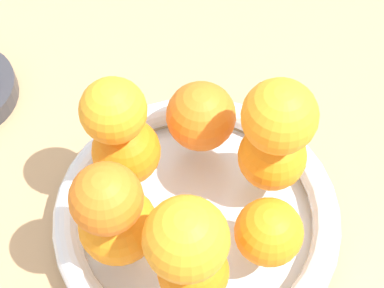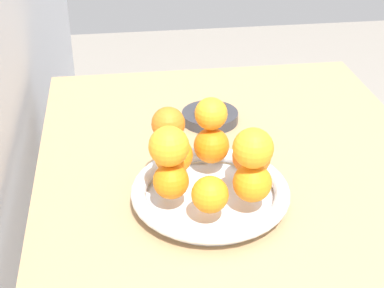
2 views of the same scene
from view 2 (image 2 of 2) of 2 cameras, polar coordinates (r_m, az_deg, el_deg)
name	(u,v)px [view 2 (image 2 of 2)]	position (r m, az deg, el deg)	size (l,w,h in m)	color
dining_table	(246,227)	(1.11, 5.22, -8.03)	(1.10, 0.76, 0.74)	tan
fruit_bowl	(210,194)	(1.00, 1.78, -4.84)	(0.27, 0.27, 0.04)	silver
candy_dish	(210,117)	(1.26, 1.75, 2.65)	(0.12, 0.12, 0.02)	#333338
orange_0	(173,155)	(1.00, -1.82, -1.08)	(0.07, 0.07, 0.07)	orange
orange_1	(171,181)	(0.94, -2.05, -3.61)	(0.06, 0.06, 0.06)	orange
orange_2	(210,195)	(0.91, 1.75, -4.93)	(0.06, 0.06, 0.06)	orange
orange_3	(252,183)	(0.94, 5.86, -3.76)	(0.06, 0.06, 0.06)	orange
orange_4	(250,157)	(1.00, 5.69, -1.22)	(0.07, 0.07, 0.07)	orange
orange_5	(211,146)	(1.03, 1.90, -0.15)	(0.06, 0.06, 0.06)	orange
orange_6	(253,148)	(0.91, 5.95, -0.40)	(0.06, 0.06, 0.06)	orange
orange_7	(168,124)	(0.97, -2.32, 1.99)	(0.06, 0.06, 0.06)	orange
orange_8	(211,114)	(1.01, 1.86, 2.95)	(0.06, 0.06, 0.06)	orange
orange_9	(169,146)	(0.91, -2.25, -0.22)	(0.06, 0.06, 0.06)	orange
candy_ball_0	(213,104)	(1.27, 2.02, 3.88)	(0.02, 0.02, 0.02)	#8C4C99
candy_ball_1	(210,106)	(1.27, 1.80, 3.70)	(0.02, 0.02, 0.02)	#C6384C
candy_ball_2	(220,107)	(1.26, 2.77, 3.61)	(0.02, 0.02, 0.02)	#472819
candy_ball_3	(198,112)	(1.24, 0.58, 3.12)	(0.02, 0.02, 0.02)	#C6384C
candy_ball_4	(217,108)	(1.25, 2.39, 3.50)	(0.02, 0.02, 0.02)	#4C9947
candy_ball_5	(205,106)	(1.26, 1.23, 3.67)	(0.02, 0.02, 0.02)	#4C9947
candy_ball_6	(202,113)	(1.23, 1.00, 3.06)	(0.02, 0.02, 0.02)	gold
candy_ball_7	(219,115)	(1.23, 2.60, 2.84)	(0.02, 0.02, 0.02)	#8C4C99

